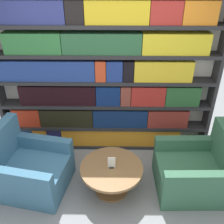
% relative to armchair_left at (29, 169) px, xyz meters
% --- Properties ---
extents(ground_plane, '(14.00, 14.00, 0.00)m').
position_rel_armchair_left_xyz_m(ground_plane, '(1.03, -0.41, -0.29)').
color(ground_plane, gray).
extents(bookshelf, '(3.26, 0.30, 2.39)m').
position_rel_armchair_left_xyz_m(bookshelf, '(0.99, 0.94, 0.89)').
color(bookshelf, silver).
rests_on(bookshelf, ground_plane).
extents(armchair_left, '(1.07, 0.97, 0.91)m').
position_rel_armchair_left_xyz_m(armchair_left, '(0.00, 0.00, 0.00)').
color(armchair_left, '#386684').
rests_on(armchair_left, ground_plane).
extents(armchair_right, '(0.95, 0.83, 0.91)m').
position_rel_armchair_left_xyz_m(armchair_right, '(2.27, -0.01, 0.00)').
color(armchair_right, '#336047').
rests_on(armchair_right, ground_plane).
extents(coffee_table, '(0.83, 0.83, 0.42)m').
position_rel_armchair_left_xyz_m(coffee_table, '(1.13, -0.08, 0.01)').
color(coffee_table, brown).
rests_on(coffee_table, ground_plane).
extents(table_sign, '(0.10, 0.06, 0.17)m').
position_rel_armchair_left_xyz_m(table_sign, '(1.13, -0.08, 0.20)').
color(table_sign, black).
rests_on(table_sign, coffee_table).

